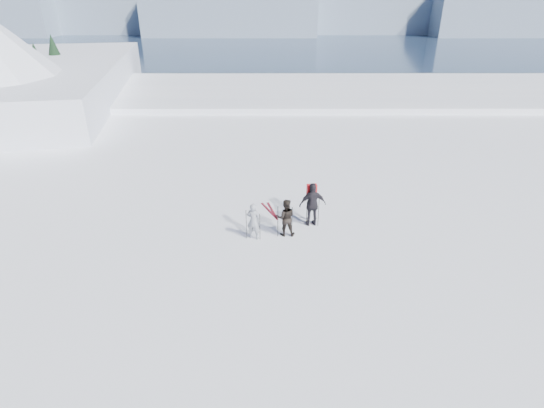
{
  "coord_description": "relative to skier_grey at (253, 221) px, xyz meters",
  "views": [
    {
      "loc": [
        -2.02,
        -11.25,
        8.85
      ],
      "look_at": [
        -1.99,
        3.0,
        1.66
      ],
      "focal_mm": 28.0,
      "sensor_mm": 36.0,
      "label": 1
    }
  ],
  "objects": [
    {
      "name": "skier_dark",
      "position": [
        1.27,
        0.26,
        0.01
      ],
      "size": [
        0.76,
        0.59,
        1.57
      ],
      "primitive_type": "imported",
      "rotation": [
        0.0,
        0.0,
        3.14
      ],
      "color": "black",
      "rests_on": "ground"
    },
    {
      "name": "backpack",
      "position": [
        2.37,
        1.32,
        1.41
      ],
      "size": [
        0.43,
        0.28,
        0.56
      ],
      "primitive_type": "cube",
      "rotation": [
        0.0,
        0.0,
        3.29
      ],
      "color": "red",
      "rests_on": "skier_pack"
    },
    {
      "name": "near_ridge",
      "position": [
        -23.85,
        26.07,
        -4.25
      ],
      "size": [
        31.37,
        35.68,
        25.62
      ],
      "color": "white",
      "rests_on": "ground"
    },
    {
      "name": "ski_poles",
      "position": [
        1.24,
        0.38,
        -0.13
      ],
      "size": [
        2.96,
        1.15,
        1.37
      ],
      "color": "black",
      "rests_on": "ground"
    },
    {
      "name": "skier_pack",
      "position": [
        2.41,
        1.07,
        0.18
      ],
      "size": [
        1.17,
        0.62,
        1.9
      ],
      "primitive_type": "imported",
      "rotation": [
        0.0,
        0.0,
        3.29
      ],
      "color": "black",
      "rests_on": "ground"
    },
    {
      "name": "lake_basin",
      "position": [
        2.71,
        26.72,
        -7.27
      ],
      "size": [
        820.0,
        820.0,
        71.62
      ],
      "color": "white",
      "rests_on": "ground"
    },
    {
      "name": "far_mountain_range",
      "position": [
        32.31,
        451.51,
        -7.96
      ],
      "size": [
        770.0,
        110.0,
        53.0
      ],
      "color": "slate",
      "rests_on": "ground"
    },
    {
      "name": "skis_loose",
      "position": [
        0.68,
        2.3,
        -0.75
      ],
      "size": [
        0.79,
        1.67,
        0.03
      ],
      "color": "black",
      "rests_on": "ground"
    },
    {
      "name": "skier_grey",
      "position": [
        0.0,
        0.0,
        0.0
      ],
      "size": [
        0.65,
        0.53,
        1.54
      ],
      "primitive_type": "imported",
      "rotation": [
        0.0,
        0.0,
        2.82
      ],
      "color": "gray",
      "rests_on": "ground"
    }
  ]
}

